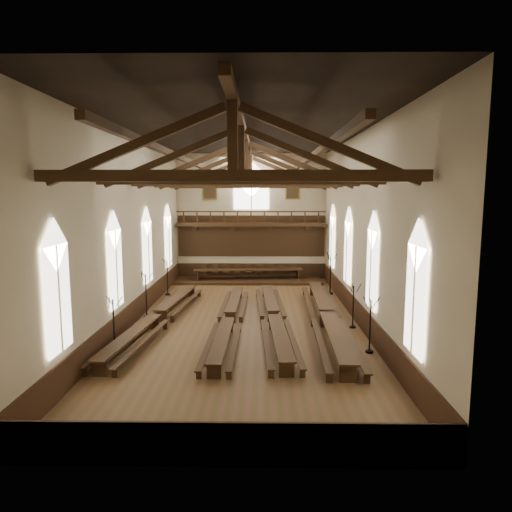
{
  "coord_description": "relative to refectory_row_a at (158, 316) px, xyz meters",
  "views": [
    {
      "loc": [
        0.87,
        -23.68,
        6.9
      ],
      "look_at": [
        0.53,
        1.5,
        3.4
      ],
      "focal_mm": 32.0,
      "sensor_mm": 36.0,
      "label": 1
    }
  ],
  "objects": [
    {
      "name": "side_windows",
      "position": [
        4.57,
        0.57,
        3.21
      ],
      "size": [
        11.85,
        19.8,
        4.5
      ],
      "color": "white",
      "rests_on": "room_walls"
    },
    {
      "name": "candelabrum_left_far",
      "position": [
        -0.98,
        7.17,
        0.24
      ],
      "size": [
        0.76,
        0.73,
        2.52
      ],
      "color": "black",
      "rests_on": "ground"
    },
    {
      "name": "dais",
      "position": [
        4.36,
        11.97,
        -0.43
      ],
      "size": [
        11.4,
        3.05,
        0.2
      ],
      "primitive_type": "cube",
      "color": "#351C0F",
      "rests_on": "ground"
    },
    {
      "name": "high_table",
      "position": [
        4.36,
        11.97,
        0.35
      ],
      "size": [
        8.52,
        1.67,
        0.79
      ],
      "color": "#3D2413",
      "rests_on": "dais"
    },
    {
      "name": "minstrels_gallery",
      "position": [
        4.57,
        13.23,
        3.38
      ],
      "size": [
        11.8,
        1.24,
        3.7
      ],
      "color": "#3D2413",
      "rests_on": "room_walls"
    },
    {
      "name": "candelabrum_right_mid",
      "position": [
        10.12,
        -0.26,
        0.18
      ],
      "size": [
        0.71,
        0.65,
        2.32
      ],
      "color": "black",
      "rests_on": "ground"
    },
    {
      "name": "ground",
      "position": [
        4.57,
        0.57,
        -0.53
      ],
      "size": [
        26.0,
        26.0,
        0.0
      ],
      "primitive_type": "plane",
      "color": "brown",
      "rests_on": "ground"
    },
    {
      "name": "room_walls",
      "position": [
        4.57,
        0.57,
        5.93
      ],
      "size": [
        26.0,
        26.0,
        26.0
      ],
      "color": "#C5B395",
      "rests_on": "ground"
    },
    {
      "name": "candelabrum_right_far",
      "position": [
        10.12,
        7.63,
        0.35
      ],
      "size": [
        0.78,
        0.89,
        2.9
      ],
      "color": "black",
      "rests_on": "ground"
    },
    {
      "name": "roof_trusses",
      "position": [
        4.57,
        0.57,
        7.69
      ],
      "size": [
        11.7,
        25.7,
        2.8
      ],
      "color": "#3D2413",
      "rests_on": "room_walls"
    },
    {
      "name": "refectory_row_d",
      "position": [
        8.82,
        0.01,
        0.07
      ],
      "size": [
        1.91,
        15.15,
        0.82
      ],
      "color": "#3D2413",
      "rests_on": "ground"
    },
    {
      "name": "portraits",
      "position": [
        4.57,
        13.47,
        6.57
      ],
      "size": [
        7.75,
        0.09,
        1.45
      ],
      "color": "brown",
      "rests_on": "room_walls"
    },
    {
      "name": "wainscot_band",
      "position": [
        4.57,
        0.57,
        0.07
      ],
      "size": [
        12.0,
        26.0,
        1.2
      ],
      "color": "#351C0F",
      "rests_on": "ground"
    },
    {
      "name": "high_chairs",
      "position": [
        4.36,
        12.8,
        0.22
      ],
      "size": [
        7.65,
        0.46,
        1.01
      ],
      "color": "#3D2413",
      "rests_on": "dais"
    },
    {
      "name": "candelabrum_left_near",
      "position": [
        -0.98,
        -4.07,
        0.23
      ],
      "size": [
        0.74,
        0.74,
        2.5
      ],
      "color": "black",
      "rests_on": "ground"
    },
    {
      "name": "end_window",
      "position": [
        4.57,
        13.47,
        6.7
      ],
      "size": [
        2.8,
        0.12,
        3.8
      ],
      "color": "white",
      "rests_on": "room_walls"
    },
    {
      "name": "refectory_row_b",
      "position": [
        3.74,
        -0.31,
        -0.03
      ],
      "size": [
        1.47,
        13.78,
        0.68
      ],
      "color": "#3D2413",
      "rests_on": "ground"
    },
    {
      "name": "refectory_row_c",
      "position": [
        6.06,
        0.02,
        -0.0
      ],
      "size": [
        1.76,
        14.19,
        0.72
      ],
      "color": "#3D2413",
      "rests_on": "ground"
    },
    {
      "name": "refectory_row_a",
      "position": [
        0.0,
        0.0,
        0.0
      ],
      "size": [
        2.12,
        14.26,
        0.72
      ],
      "color": "#3D2413",
      "rests_on": "ground"
    },
    {
      "name": "candelabrum_left_mid",
      "position": [
        -0.98,
        1.48,
        0.27
      ],
      "size": [
        0.71,
        0.8,
        2.61
      ],
      "color": "black",
      "rests_on": "ground"
    },
    {
      "name": "candelabrum_right_near",
      "position": [
        10.12,
        -3.96,
        0.22
      ],
      "size": [
        0.74,
        0.73,
        2.47
      ],
      "color": "black",
      "rests_on": "ground"
    }
  ]
}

